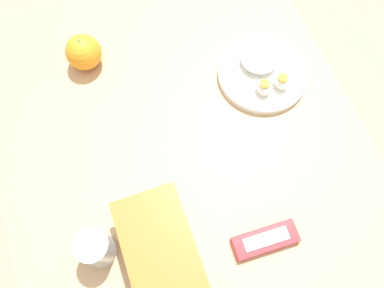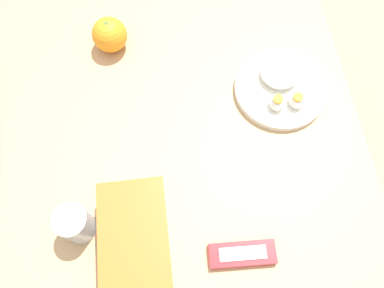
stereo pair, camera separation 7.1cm
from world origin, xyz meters
The scene contains 7 objects.
ground_plane centered at (0.00, 0.00, 0.00)m, with size 10.00×10.00×0.00m, color gray.
table centered at (0.00, 0.00, 0.61)m, with size 0.96×0.83×0.75m.
food_container centered at (-0.25, 0.12, 0.78)m, with size 0.22×0.13×0.08m.
orange_fruit centered at (0.25, 0.16, 0.79)m, with size 0.09×0.09×0.09m.
rice_plate centered at (0.07, -0.24, 0.76)m, with size 0.22×0.22×0.05m.
candy_bar centered at (-0.30, -0.09, 0.75)m, with size 0.05×0.14×0.02m.
drinking_glass centered at (-0.21, 0.24, 0.79)m, with size 0.07×0.07×0.09m.
Camera 2 is at (-0.38, 0.03, 1.53)m, focal length 35.00 mm.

